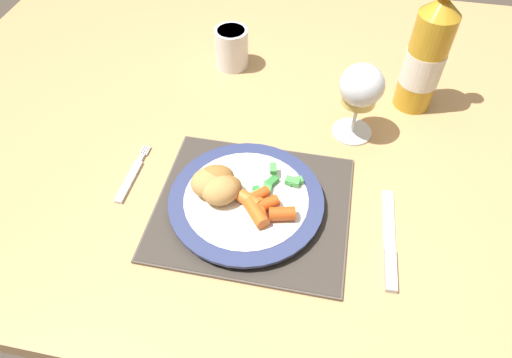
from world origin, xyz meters
name	(u,v)px	position (x,y,z in m)	size (l,w,h in m)	color
ground_plane	(262,286)	(0.00, 0.00, 0.00)	(6.00, 6.00, 0.00)	#4C4238
dining_table	(265,139)	(0.00, 0.00, 0.66)	(1.43, 1.06, 0.74)	tan
placemat	(252,207)	(0.02, -0.24, 0.74)	(0.31, 0.27, 0.01)	brown
dinner_plate	(246,201)	(0.01, -0.24, 0.76)	(0.25, 0.25, 0.02)	white
breaded_croquettes	(217,185)	(-0.03, -0.24, 0.79)	(0.10, 0.10, 0.04)	tan
green_beans_pile	(271,186)	(0.05, -0.22, 0.77)	(0.08, 0.09, 0.02)	#4CA84C
glazed_carrots	(262,207)	(0.04, -0.26, 0.78)	(0.10, 0.08, 0.02)	orange
fork	(131,177)	(-0.20, -0.22, 0.74)	(0.02, 0.13, 0.01)	silver
table_knife	(390,247)	(0.25, -0.28, 0.74)	(0.02, 0.19, 0.01)	silver
wine_glass	(361,89)	(0.17, -0.03, 0.84)	(0.08, 0.08, 0.15)	silver
bottle	(427,55)	(0.29, 0.08, 0.85)	(0.07, 0.07, 0.30)	gold
drinking_cup	(232,47)	(-0.10, 0.14, 0.79)	(0.07, 0.07, 0.09)	white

